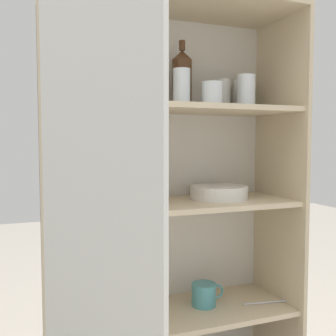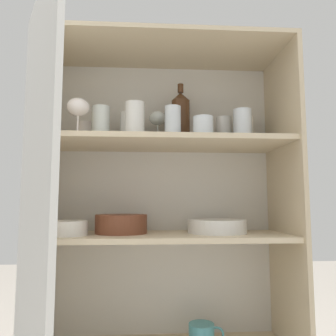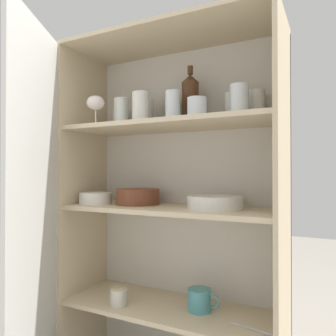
# 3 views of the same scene
# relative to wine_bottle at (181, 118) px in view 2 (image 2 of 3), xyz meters

# --- Properties ---
(cupboard_back_panel) EXTENTS (0.98, 0.02, 1.54)m
(cupboard_back_panel) POSITION_rel_wine_bottle_xyz_m (-0.07, 0.09, -0.51)
(cupboard_back_panel) COLOR silver
(cupboard_back_panel) RESTS_ON ground_plane
(cupboard_side_left) EXTENTS (0.02, 0.38, 1.54)m
(cupboard_side_left) POSITION_rel_wine_bottle_xyz_m (-0.55, -0.09, -0.51)
(cupboard_side_left) COLOR #CCB793
(cupboard_side_left) RESTS_ON ground_plane
(cupboard_side_right) EXTENTS (0.02, 0.38, 1.54)m
(cupboard_side_right) POSITION_rel_wine_bottle_xyz_m (0.42, -0.09, -0.51)
(cupboard_side_right) COLOR #CCB793
(cupboard_side_right) RESTS_ON ground_plane
(cupboard_top_panel) EXTENTS (0.98, 0.38, 0.02)m
(cupboard_top_panel) POSITION_rel_wine_bottle_xyz_m (-0.07, -0.09, 0.27)
(cupboard_top_panel) COLOR #CCB793
(cupboard_top_panel) RESTS_ON cupboard_side_left
(shelf_board_middle) EXTENTS (0.94, 0.34, 0.02)m
(shelf_board_middle) POSITION_rel_wine_bottle_xyz_m (-0.07, -0.09, -0.50)
(shelf_board_middle) COLOR beige
(shelf_board_upper) EXTENTS (0.94, 0.34, 0.02)m
(shelf_board_upper) POSITION_rel_wine_bottle_xyz_m (-0.07, -0.09, -0.13)
(shelf_board_upper) COLOR beige
(cupboard_door) EXTENTS (0.24, 0.44, 1.54)m
(cupboard_door) POSITION_rel_wine_bottle_xyz_m (-0.44, -0.49, -0.51)
(cupboard_door) COLOR silver
(cupboard_door) RESTS_ON ground_plane
(tumbler_glass_0) EXTENTS (0.07, 0.07, 0.13)m
(tumbler_glass_0) POSITION_rel_wine_bottle_xyz_m (-0.23, -0.01, -0.05)
(tumbler_glass_0) COLOR white
(tumbler_glass_0) RESTS_ON shelf_board_upper
(tumbler_glass_1) EXTENTS (0.07, 0.07, 0.14)m
(tumbler_glass_1) POSITION_rel_wine_bottle_xyz_m (-0.04, -0.10, -0.05)
(tumbler_glass_1) COLOR white
(tumbler_glass_1) RESTS_ON shelf_board_upper
(tumbler_glass_2) EXTENTS (0.08, 0.08, 0.14)m
(tumbler_glass_2) POSITION_rel_wine_bottle_xyz_m (0.25, -0.08, -0.05)
(tumbler_glass_2) COLOR white
(tumbler_glass_2) RESTS_ON shelf_board_upper
(tumbler_glass_3) EXTENTS (0.08, 0.08, 0.10)m
(tumbler_glass_3) POSITION_rel_wine_bottle_xyz_m (-0.41, 0.02, -0.07)
(tumbler_glass_3) COLOR silver
(tumbler_glass_3) RESTS_ON shelf_board_upper
(tumbler_glass_4) EXTENTS (0.08, 0.08, 0.15)m
(tumbler_glass_4) POSITION_rel_wine_bottle_xyz_m (-0.19, -0.12, -0.05)
(tumbler_glass_4) COLOR white
(tumbler_glass_4) RESTS_ON shelf_board_upper
(tumbler_glass_5) EXTENTS (0.08, 0.08, 0.13)m
(tumbler_glass_5) POSITION_rel_wine_bottle_xyz_m (0.29, 0.02, -0.05)
(tumbler_glass_5) COLOR white
(tumbler_glass_5) RESTS_ON shelf_board_upper
(tumbler_glass_6) EXTENTS (0.08, 0.08, 0.09)m
(tumbler_glass_6) POSITION_rel_wine_bottle_xyz_m (0.08, -0.11, -0.07)
(tumbler_glass_6) COLOR white
(tumbler_glass_6) RESTS_ON shelf_board_upper
(tumbler_glass_7) EXTENTS (0.07, 0.07, 0.14)m
(tumbler_glass_7) POSITION_rel_wine_bottle_xyz_m (-0.33, -0.07, -0.05)
(tumbler_glass_7) COLOR white
(tumbler_glass_7) RESTS_ON shelf_board_upper
(tumbler_glass_8) EXTENTS (0.06, 0.06, 0.13)m
(tumbler_glass_8) POSITION_rel_wine_bottle_xyz_m (0.19, 0.01, -0.06)
(tumbler_glass_8) COLOR white
(tumbler_glass_8) RESTS_ON shelf_board_upper
(wine_glass_0) EXTENTS (0.08, 0.08, 0.15)m
(wine_glass_0) POSITION_rel_wine_bottle_xyz_m (-0.10, 0.02, -0.01)
(wine_glass_0) COLOR white
(wine_glass_0) RESTS_ON shelf_board_upper
(wine_glass_1) EXTENTS (0.08, 0.08, 0.14)m
(wine_glass_1) POSITION_rel_wine_bottle_xyz_m (-0.40, -0.18, -0.02)
(wine_glass_1) COLOR silver
(wine_glass_1) RESTS_ON shelf_board_upper
(wine_bottle) EXTENTS (0.08, 0.08, 0.27)m
(wine_bottle) POSITION_rel_wine_bottle_xyz_m (0.00, 0.00, 0.00)
(wine_bottle) COLOR #4C2D19
(wine_bottle) RESTS_ON shelf_board_upper
(plate_stack_white) EXTENTS (0.24, 0.24, 0.05)m
(plate_stack_white) POSITION_rel_wine_bottle_xyz_m (0.14, -0.06, -0.46)
(plate_stack_white) COLOR silver
(plate_stack_white) RESTS_ON shelf_board_middle
(mixing_bowl_large) EXTENTS (0.21, 0.21, 0.07)m
(mixing_bowl_large) POSITION_rel_wine_bottle_xyz_m (-0.25, -0.06, -0.45)
(mixing_bowl_large) COLOR brown
(mixing_bowl_large) RESTS_ON shelf_board_middle
(serving_bowl_small) EXTENTS (0.15, 0.15, 0.05)m
(serving_bowl_small) POSITION_rel_wine_bottle_xyz_m (-0.44, -0.13, -0.46)
(serving_bowl_small) COLOR silver
(serving_bowl_small) RESTS_ON shelf_board_middle
(coffee_mug_primary) EXTENTS (0.14, 0.10, 0.09)m
(coffee_mug_primary) POSITION_rel_wine_bottle_xyz_m (0.07, -0.07, -0.88)
(coffee_mug_primary) COLOR teal
(coffee_mug_primary) RESTS_ON shelf_board_lower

